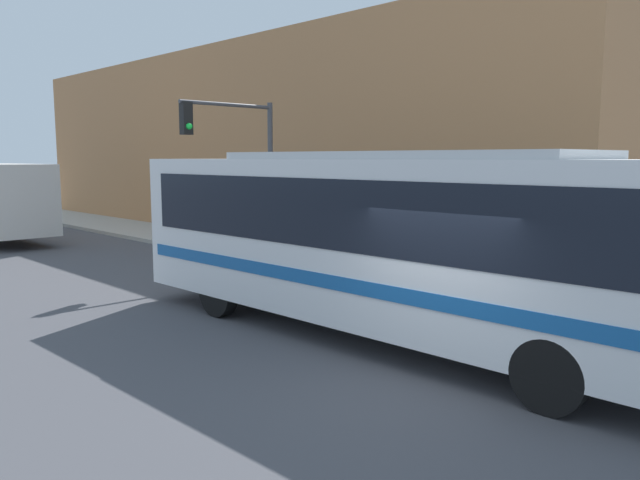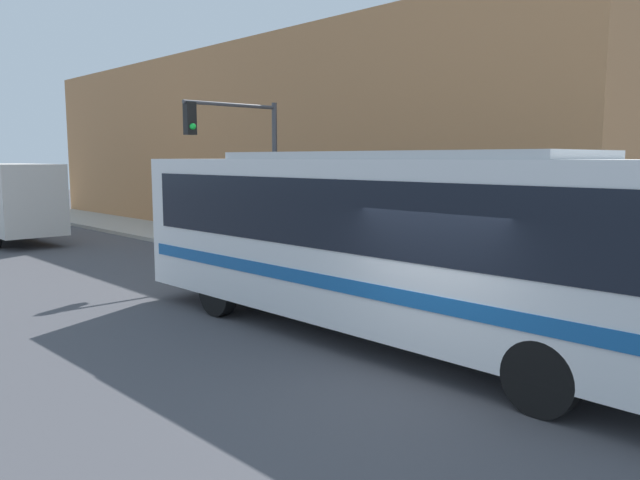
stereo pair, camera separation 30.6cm
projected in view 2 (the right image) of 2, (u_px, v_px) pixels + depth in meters
name	position (u px, v px, depth m)	size (l,w,h in m)	color
ground_plane	(428.00, 384.00, 9.02)	(120.00, 120.00, 0.00)	#47474C
sidewalk	(151.00, 230.00, 27.69)	(3.28, 70.00, 0.15)	#A8A399
building_facade	(272.00, 143.00, 28.24)	(6.00, 32.30, 7.89)	#B27A4C
city_bus	(395.00, 234.00, 10.84)	(2.88, 12.13, 3.36)	white
delivery_truck	(5.00, 199.00, 24.46)	(2.24, 7.72, 3.03)	silver
fire_hydrant	(456.00, 276.00, 14.64)	(0.21, 0.28, 0.71)	gold
traffic_light_pole	(244.00, 151.00, 18.61)	(3.28, 0.35, 4.79)	#47474C
parking_meter	(319.00, 236.00, 18.03)	(0.14, 0.14, 1.28)	#47474C
pedestrian_near_corner	(372.00, 234.00, 17.74)	(0.34, 0.34, 1.83)	#23283D
pedestrian_mid_block	(213.00, 217.00, 23.90)	(0.34, 0.34, 1.71)	slate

